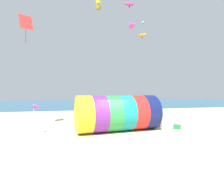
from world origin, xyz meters
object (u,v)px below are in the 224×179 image
kite_handler (160,117)px  beach_flag (37,108)px  giant_inflatable_tube (118,113)px  kite_orange_parafoil (142,35)px  kite_magenta_parafoil (129,4)px  cooler_box (177,127)px  kite_magenta_delta (133,25)px  bystander_mid_beach (150,107)px  kite_red_diamond (26,22)px  bystander_near_water (157,108)px  kite_cyan_delta (142,23)px  kite_yellow_box (98,5)px

kite_handler → beach_flag: 10.04m
giant_inflatable_tube → kite_orange_parafoil: (7.47, 12.83, 10.93)m
kite_orange_parafoil → kite_magenta_parafoil: (-2.35, -0.50, 4.50)m
kite_handler → kite_orange_parafoil: kite_orange_parafoil is taller
cooler_box → kite_magenta_delta: bearing=94.0°
bystander_mid_beach → cooler_box: size_ratio=3.44×
kite_handler → kite_red_diamond: (-11.15, 1.09, 7.76)m
beach_flag → cooler_box: beach_flag is taller
kite_magenta_delta → cooler_box: kite_magenta_delta is taller
bystander_near_water → cooler_box: size_ratio=3.13×
kite_cyan_delta → kite_magenta_parafoil: kite_magenta_parafoil is taller
kite_magenta_delta → beach_flag: 16.87m
kite_handler → kite_orange_parafoil: size_ratio=1.06×
kite_magenta_delta → bystander_mid_beach: bearing=31.6°
kite_handler → bystander_mid_beach: size_ratio=0.97×
kite_cyan_delta → kite_orange_parafoil: kite_cyan_delta is taller
giant_inflatable_tube → beach_flag: giant_inflatable_tube is taller
kite_orange_parafoil → kite_magenta_parafoil: kite_magenta_parafoil is taller
kite_yellow_box → kite_red_diamond: 18.02m
kite_magenta_parafoil → kite_magenta_delta: bearing=-101.8°
kite_yellow_box → kite_red_diamond: (-7.84, -13.49, -9.01)m
kite_orange_parafoil → bystander_mid_beach: 11.61m
cooler_box → bystander_near_water: bearing=71.4°
giant_inflatable_tube → kite_yellow_box: (0.66, 15.16, 16.26)m
kite_orange_parafoil → kite_magenta_delta: bearing=-126.4°
giant_inflatable_tube → kite_cyan_delta: (8.47, 15.21, 13.93)m
kite_handler → kite_orange_parafoil: bearing=74.0°
beach_flag → kite_cyan_delta: bearing=46.6°
giant_inflatable_tube → kite_handler: giant_inflatable_tube is taller
kite_magenta_delta → kite_orange_parafoil: size_ratio=1.07×
kite_yellow_box → kite_red_diamond: bearing=-120.1°
kite_yellow_box → bystander_mid_beach: (7.09, -4.48, -16.73)m
kite_magenta_parafoil → cooler_box: (-0.15, -12.74, -16.65)m
bystander_near_water → kite_handler: bearing=-115.9°
kite_red_diamond → kite_yellow_box: bearing=59.9°
kite_magenta_parafoil → bystander_mid_beach: bearing=-32.1°
kite_handler → beach_flag: (-9.96, -0.67, 1.06)m
giant_inflatable_tube → bystander_mid_beach: bearing=54.0°
kite_cyan_delta → beach_flag: size_ratio=0.52×
kite_yellow_box → beach_flag: kite_yellow_box is taller
bystander_near_water → beach_flag: (-14.30, -9.61, 1.12)m
kite_cyan_delta → kite_orange_parafoil: 3.96m
beach_flag → giant_inflatable_tube: bearing=0.9°
giant_inflatable_tube → kite_red_diamond: 10.34m
kite_orange_parafoil → kite_red_diamond: (-14.65, -11.16, -3.68)m
kite_handler → kite_cyan_delta: bearing=72.9°
kite_magenta_delta → bystander_mid_beach: kite_magenta_delta is taller
kite_orange_parafoil → beach_flag: size_ratio=0.74×
kite_handler → bystander_near_water: 9.94m
kite_orange_parafoil → kite_yellow_box: 8.96m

